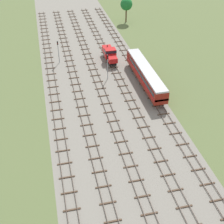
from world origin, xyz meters
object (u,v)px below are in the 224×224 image
object	(u,v)px
shunter_loco_centre_mid	(110,53)
signal_post_near	(108,64)
signal_post_nearest	(58,49)
diesel_railcar_centre_right_near	(146,74)

from	to	relation	value
shunter_loco_centre_mid	signal_post_near	distance (m)	9.39
shunter_loco_centre_mid	signal_post_near	bearing A→B (deg)	-105.67
shunter_loco_centre_mid	signal_post_nearest	xyz separation A→B (m)	(-12.46, 1.70, 1.63)
shunter_loco_centre_mid	signal_post_nearest	world-z (taller)	signal_post_nearest
diesel_railcar_centre_right_near	signal_post_nearest	bearing A→B (deg)	139.40
signal_post_nearest	signal_post_near	distance (m)	14.54
diesel_railcar_centre_right_near	signal_post_near	size ratio (longest dim) A/B	3.45
signal_post_near	diesel_railcar_centre_right_near	bearing A→B (deg)	-30.31
diesel_railcar_centre_right_near	signal_post_nearest	world-z (taller)	signal_post_nearest
diesel_railcar_centre_right_near	signal_post_nearest	distance (m)	23.00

